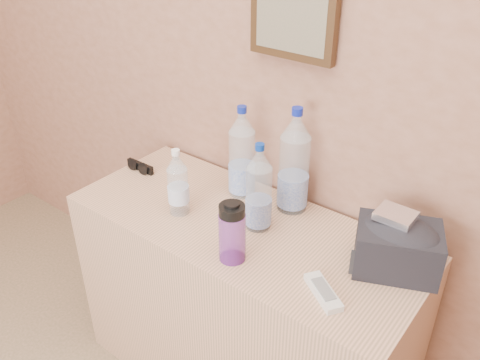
{
  "coord_description": "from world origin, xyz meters",
  "views": [
    {
      "loc": [
        0.81,
        0.62,
        1.77
      ],
      "look_at": [
        -0.03,
        1.71,
        0.95
      ],
      "focal_mm": 38.0,
      "sensor_mm": 36.0,
      "label": 1
    }
  ],
  "objects_px": {
    "nalgene_bottle": "(232,232)",
    "sunglasses": "(140,166)",
    "pet_large_d": "(259,192)",
    "foil_packet": "(396,216)",
    "pet_small": "(178,186)",
    "ac_remote": "(323,292)",
    "toiletry_bag": "(398,246)",
    "dresser": "(242,308)",
    "pet_large_c": "(294,166)",
    "pet_large_b": "(242,157)"
  },
  "relations": [
    {
      "from": "nalgene_bottle",
      "to": "foil_packet",
      "type": "distance_m",
      "value": 0.47
    },
    {
      "from": "pet_large_b",
      "to": "ac_remote",
      "type": "xyz_separation_m",
      "value": [
        0.51,
        -0.29,
        -0.14
      ]
    },
    {
      "from": "nalgene_bottle",
      "to": "foil_packet",
      "type": "relative_size",
      "value": 1.87
    },
    {
      "from": "nalgene_bottle",
      "to": "dresser",
      "type": "bearing_deg",
      "value": 117.42
    },
    {
      "from": "sunglasses",
      "to": "nalgene_bottle",
      "type": "bearing_deg",
      "value": -18.53
    },
    {
      "from": "pet_large_c",
      "to": "foil_packet",
      "type": "distance_m",
      "value": 0.4
    },
    {
      "from": "nalgene_bottle",
      "to": "toiletry_bag",
      "type": "height_order",
      "value": "nalgene_bottle"
    },
    {
      "from": "pet_large_b",
      "to": "pet_small",
      "type": "distance_m",
      "value": 0.25
    },
    {
      "from": "pet_large_c",
      "to": "foil_packet",
      "type": "bearing_deg",
      "value": -11.19
    },
    {
      "from": "pet_large_c",
      "to": "toiletry_bag",
      "type": "bearing_deg",
      "value": -11.91
    },
    {
      "from": "dresser",
      "to": "pet_large_d",
      "type": "bearing_deg",
      "value": 29.43
    },
    {
      "from": "dresser",
      "to": "foil_packet",
      "type": "height_order",
      "value": "foil_packet"
    },
    {
      "from": "nalgene_bottle",
      "to": "toiletry_bag",
      "type": "bearing_deg",
      "value": 32.16
    },
    {
      "from": "foil_packet",
      "to": "pet_large_c",
      "type": "bearing_deg",
      "value": 168.81
    },
    {
      "from": "pet_large_c",
      "to": "toiletry_bag",
      "type": "relative_size",
      "value": 1.59
    },
    {
      "from": "pet_large_d",
      "to": "foil_packet",
      "type": "height_order",
      "value": "pet_large_d"
    },
    {
      "from": "ac_remote",
      "to": "pet_large_b",
      "type": "bearing_deg",
      "value": -175.63
    },
    {
      "from": "dresser",
      "to": "ac_remote",
      "type": "distance_m",
      "value": 0.56
    },
    {
      "from": "pet_large_d",
      "to": "ac_remote",
      "type": "xyz_separation_m",
      "value": [
        0.34,
        -0.15,
        -0.12
      ]
    },
    {
      "from": "pet_large_d",
      "to": "nalgene_bottle",
      "type": "height_order",
      "value": "pet_large_d"
    },
    {
      "from": "ac_remote",
      "to": "pet_small",
      "type": "bearing_deg",
      "value": -151.41
    },
    {
      "from": "ac_remote",
      "to": "foil_packet",
      "type": "xyz_separation_m",
      "value": [
        0.08,
        0.24,
        0.16
      ]
    },
    {
      "from": "pet_large_c",
      "to": "sunglasses",
      "type": "height_order",
      "value": "pet_large_c"
    },
    {
      "from": "nalgene_bottle",
      "to": "sunglasses",
      "type": "bearing_deg",
      "value": 162.14
    },
    {
      "from": "sunglasses",
      "to": "toiletry_bag",
      "type": "height_order",
      "value": "toiletry_bag"
    },
    {
      "from": "toiletry_bag",
      "to": "pet_large_b",
      "type": "bearing_deg",
      "value": 151.19
    },
    {
      "from": "pet_small",
      "to": "sunglasses",
      "type": "bearing_deg",
      "value": 160.13
    },
    {
      "from": "pet_small",
      "to": "ac_remote",
      "type": "height_order",
      "value": "pet_small"
    },
    {
      "from": "pet_large_c",
      "to": "nalgene_bottle",
      "type": "distance_m",
      "value": 0.35
    },
    {
      "from": "pet_large_b",
      "to": "sunglasses",
      "type": "height_order",
      "value": "pet_large_b"
    },
    {
      "from": "pet_large_d",
      "to": "toiletry_bag",
      "type": "height_order",
      "value": "pet_large_d"
    },
    {
      "from": "pet_small",
      "to": "foil_packet",
      "type": "xyz_separation_m",
      "value": [
        0.68,
        0.18,
        0.07
      ]
    },
    {
      "from": "pet_large_d",
      "to": "dresser",
      "type": "bearing_deg",
      "value": -150.57
    },
    {
      "from": "toiletry_bag",
      "to": "pet_large_c",
      "type": "bearing_deg",
      "value": 144.59
    },
    {
      "from": "dresser",
      "to": "foil_packet",
      "type": "relative_size",
      "value": 11.49
    },
    {
      "from": "dresser",
      "to": "ac_remote",
      "type": "relative_size",
      "value": 8.05
    },
    {
      "from": "nalgene_bottle",
      "to": "foil_packet",
      "type": "bearing_deg",
      "value": 34.95
    },
    {
      "from": "dresser",
      "to": "pet_large_d",
      "type": "relative_size",
      "value": 4.02
    },
    {
      "from": "pet_large_b",
      "to": "pet_large_d",
      "type": "distance_m",
      "value": 0.22
    },
    {
      "from": "pet_large_b",
      "to": "foil_packet",
      "type": "height_order",
      "value": "pet_large_b"
    },
    {
      "from": "pet_large_d",
      "to": "pet_small",
      "type": "height_order",
      "value": "pet_large_d"
    },
    {
      "from": "pet_large_d",
      "to": "foil_packet",
      "type": "xyz_separation_m",
      "value": [
        0.42,
        0.08,
        0.04
      ]
    },
    {
      "from": "dresser",
      "to": "pet_large_b",
      "type": "height_order",
      "value": "pet_large_b"
    },
    {
      "from": "dresser",
      "to": "sunglasses",
      "type": "relative_size",
      "value": 9.39
    },
    {
      "from": "dresser",
      "to": "ac_remote",
      "type": "xyz_separation_m",
      "value": [
        0.38,
        -0.13,
        0.39
      ]
    },
    {
      "from": "dresser",
      "to": "pet_large_d",
      "type": "distance_m",
      "value": 0.52
    },
    {
      "from": "sunglasses",
      "to": "foil_packet",
      "type": "distance_m",
      "value": 1.02
    },
    {
      "from": "pet_large_b",
      "to": "foil_packet",
      "type": "bearing_deg",
      "value": -4.51
    },
    {
      "from": "pet_large_c",
      "to": "ac_remote",
      "type": "xyz_separation_m",
      "value": [
        0.31,
        -0.32,
        -0.16
      ]
    },
    {
      "from": "dresser",
      "to": "toiletry_bag",
      "type": "height_order",
      "value": "toiletry_bag"
    }
  ]
}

